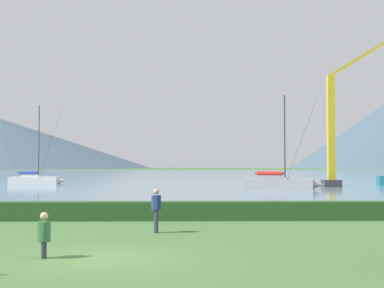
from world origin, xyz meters
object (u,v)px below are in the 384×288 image
sailboat_slip_2 (35,180)px  person_seated_viewer (44,233)px  sailboat_slip_0 (280,183)px  person_standing_walker (156,207)px  dock_crane (334,136)px

sailboat_slip_2 → person_seated_viewer: sailboat_slip_2 is taller
sailboat_slip_0 → sailboat_slip_2: size_ratio=0.94×
sailboat_slip_2 → person_standing_walker: size_ratio=6.27×
dock_crane → person_standing_walker: bearing=-112.4°
person_standing_walker → person_seated_viewer: bearing=-124.7°
dock_crane → sailboat_slip_2: bearing=165.6°
sailboat_slip_2 → person_standing_walker: 57.68m
person_seated_viewer → sailboat_slip_2: bearing=94.5°
person_seated_viewer → person_standing_walker: (2.82, 5.90, 0.29)m
sailboat_slip_0 → dock_crane: dock_crane is taller
sailboat_slip_0 → person_seated_viewer: (-13.97, -43.59, 0.03)m
sailboat_slip_2 → person_standing_walker: (17.94, -54.82, 0.36)m
sailboat_slip_0 → person_standing_walker: size_ratio=5.88×
sailboat_slip_0 → person_standing_walker: (-11.14, -37.69, 0.31)m
person_standing_walker → dock_crane: size_ratio=0.10×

